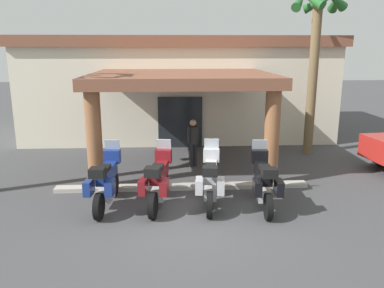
{
  "coord_description": "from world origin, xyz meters",
  "views": [
    {
      "loc": [
        -0.49,
        -8.59,
        4.03
      ],
      "look_at": [
        0.22,
        2.78,
        1.2
      ],
      "focal_mm": 36.4,
      "sensor_mm": 36.0,
      "label": 1
    }
  ],
  "objects": [
    {
      "name": "pedestrian",
      "position": [
        0.35,
        4.37,
        0.96
      ],
      "size": [
        0.4,
        0.4,
        1.66
      ],
      "rotation": [
        0.0,
        0.0,
        5.49
      ],
      "color": "black",
      "rests_on": "ground_plane"
    },
    {
      "name": "ground_plane",
      "position": [
        0.0,
        0.0,
        0.0
      ],
      "size": [
        80.0,
        80.0,
        0.0
      ],
      "primitive_type": "plane",
      "color": "#424244"
    },
    {
      "name": "motorcycle_silver",
      "position": [
        0.58,
        0.9,
        0.7
      ],
      "size": [
        0.79,
        2.21,
        1.61
      ],
      "rotation": [
        0.0,
        0.0,
        1.44
      ],
      "color": "black",
      "rests_on": "ground_plane"
    },
    {
      "name": "motorcycle_black",
      "position": [
        1.93,
        0.69,
        0.7
      ],
      "size": [
        0.73,
        2.21,
        1.61
      ],
      "rotation": [
        0.0,
        0.0,
        1.5
      ],
      "color": "black",
      "rests_on": "ground_plane"
    },
    {
      "name": "curb_strip",
      "position": [
        -0.09,
        2.19,
        0.06
      ],
      "size": [
        7.38,
        0.36,
        0.12
      ],
      "primitive_type": "cube",
      "color": "#ADA89E",
      "rests_on": "ground_plane"
    },
    {
      "name": "motel_building",
      "position": [
        0.02,
        10.24,
        2.29
      ],
      "size": [
        13.84,
        11.89,
        4.5
      ],
      "rotation": [
        0.0,
        0.0,
        -0.01
      ],
      "color": "silver",
      "rests_on": "ground_plane"
    },
    {
      "name": "palm_tree_near_portico",
      "position": [
        4.98,
        5.86,
        4.38
      ],
      "size": [
        2.02,
        2.06,
        6.2
      ],
      "color": "brown",
      "rests_on": "ground_plane"
    },
    {
      "name": "motorcycle_maroon",
      "position": [
        -0.76,
        0.92,
        0.7
      ],
      "size": [
        0.85,
        2.2,
        1.61
      ],
      "rotation": [
        0.0,
        0.0,
        1.4
      ],
      "color": "black",
      "rests_on": "ground_plane"
    },
    {
      "name": "motorcycle_blue",
      "position": [
        -2.11,
        0.95,
        0.7
      ],
      "size": [
        0.74,
        2.21,
        1.61
      ],
      "rotation": [
        0.0,
        0.0,
        1.47
      ],
      "color": "black",
      "rests_on": "ground_plane"
    }
  ]
}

